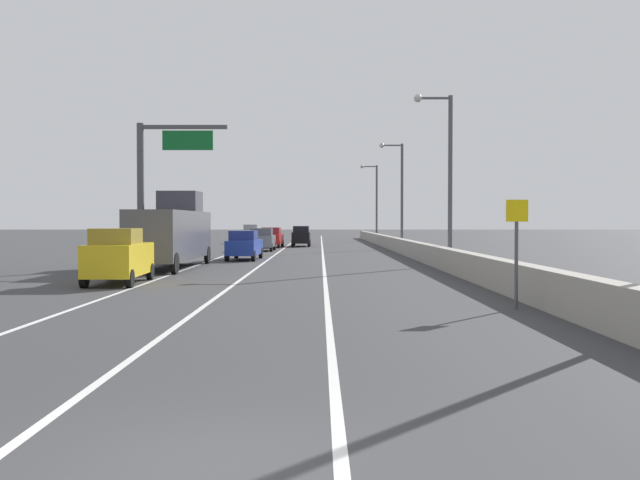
{
  "coord_description": "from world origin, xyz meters",
  "views": [
    {
      "loc": [
        1.29,
        -6.87,
        2.38
      ],
      "look_at": [
        1.07,
        47.51,
        1.03
      ],
      "focal_mm": 40.16,
      "sensor_mm": 36.0,
      "label": 1
    }
  ],
  "objects_px": {
    "lamp_post_right_near": "(640,78)",
    "car_blue_4": "(247,245)",
    "car_black_1": "(304,236)",
    "speed_advisory_sign": "(520,245)",
    "car_gray_0": "(265,240)",
    "lamp_post_right_third": "(402,188)",
    "box_truck": "(175,232)",
    "lamp_post_right_fourth": "(377,197)",
    "car_yellow_2": "(122,256)",
    "lamp_post_right_second": "(448,167)",
    "car_red_5": "(275,237)",
    "overhead_sign_gantry": "(158,177)",
    "car_silver_3": "(254,234)"
  },
  "relations": [
    {
      "from": "speed_advisory_sign",
      "to": "lamp_post_right_near",
      "type": "relative_size",
      "value": 0.32
    },
    {
      "from": "lamp_post_right_third",
      "to": "car_red_5",
      "type": "xyz_separation_m",
      "value": [
        -11.56,
        3.69,
        -4.5
      ]
    },
    {
      "from": "lamp_post_right_second",
      "to": "car_red_5",
      "type": "relative_size",
      "value": 2.07
    },
    {
      "from": "car_black_1",
      "to": "car_blue_4",
      "type": "height_order",
      "value": "car_black_1"
    },
    {
      "from": "lamp_post_right_fourth",
      "to": "car_silver_3",
      "type": "distance_m",
      "value": 16.45
    },
    {
      "from": "lamp_post_right_third",
      "to": "overhead_sign_gantry",
      "type": "bearing_deg",
      "value": -120.41
    },
    {
      "from": "lamp_post_right_third",
      "to": "car_black_1",
      "type": "xyz_separation_m",
      "value": [
        -8.86,
        6.78,
        -4.45
      ]
    },
    {
      "from": "car_yellow_2",
      "to": "car_blue_4",
      "type": "distance_m",
      "value": 17.77
    },
    {
      "from": "lamp_post_right_second",
      "to": "car_black_1",
      "type": "height_order",
      "value": "lamp_post_right_second"
    },
    {
      "from": "lamp_post_right_second",
      "to": "lamp_post_right_fourth",
      "type": "height_order",
      "value": "same"
    },
    {
      "from": "car_blue_4",
      "to": "car_black_1",
      "type": "bearing_deg",
      "value": 83.34
    },
    {
      "from": "car_gray_0",
      "to": "car_silver_3",
      "type": "bearing_deg",
      "value": 97.88
    },
    {
      "from": "lamp_post_right_third",
      "to": "car_gray_0",
      "type": "xyz_separation_m",
      "value": [
        -11.8,
        -4.26,
        -4.5
      ]
    },
    {
      "from": "car_silver_3",
      "to": "car_blue_4",
      "type": "height_order",
      "value": "car_silver_3"
    },
    {
      "from": "car_gray_0",
      "to": "lamp_post_right_fourth",
      "type": "bearing_deg",
      "value": 67.98
    },
    {
      "from": "lamp_post_right_third",
      "to": "box_truck",
      "type": "distance_m",
      "value": 30.47
    },
    {
      "from": "car_yellow_2",
      "to": "car_blue_4",
      "type": "bearing_deg",
      "value": 80.26
    },
    {
      "from": "car_yellow_2",
      "to": "car_blue_4",
      "type": "xyz_separation_m",
      "value": [
        3.01,
        17.52,
        -0.14
      ]
    },
    {
      "from": "speed_advisory_sign",
      "to": "lamp_post_right_third",
      "type": "height_order",
      "value": "lamp_post_right_third"
    },
    {
      "from": "lamp_post_right_second",
      "to": "lamp_post_right_third",
      "type": "xyz_separation_m",
      "value": [
        0.11,
        24.09,
        0.0
      ]
    },
    {
      "from": "car_black_1",
      "to": "car_red_5",
      "type": "bearing_deg",
      "value": -131.23
    },
    {
      "from": "lamp_post_right_near",
      "to": "car_blue_4",
      "type": "bearing_deg",
      "value": 111.18
    },
    {
      "from": "lamp_post_right_near",
      "to": "car_red_5",
      "type": "distance_m",
      "value": 53.28
    },
    {
      "from": "speed_advisory_sign",
      "to": "car_gray_0",
      "type": "height_order",
      "value": "speed_advisory_sign"
    },
    {
      "from": "overhead_sign_gantry",
      "to": "car_gray_0",
      "type": "distance_m",
      "value": 22.88
    },
    {
      "from": "car_yellow_2",
      "to": "lamp_post_right_near",
      "type": "bearing_deg",
      "value": -40.17
    },
    {
      "from": "car_yellow_2",
      "to": "box_truck",
      "type": "height_order",
      "value": "box_truck"
    },
    {
      "from": "overhead_sign_gantry",
      "to": "car_blue_4",
      "type": "distance_m",
      "value": 9.73
    },
    {
      "from": "car_gray_0",
      "to": "box_truck",
      "type": "relative_size",
      "value": 0.44
    },
    {
      "from": "lamp_post_right_fourth",
      "to": "car_gray_0",
      "type": "height_order",
      "value": "lamp_post_right_fourth"
    },
    {
      "from": "car_silver_3",
      "to": "car_blue_4",
      "type": "bearing_deg",
      "value": -85.17
    },
    {
      "from": "lamp_post_right_near",
      "to": "lamp_post_right_fourth",
      "type": "height_order",
      "value": "same"
    },
    {
      "from": "lamp_post_right_second",
      "to": "car_red_5",
      "type": "bearing_deg",
      "value": 112.42
    },
    {
      "from": "car_gray_0",
      "to": "car_blue_4",
      "type": "bearing_deg",
      "value": -89.96
    },
    {
      "from": "lamp_post_right_near",
      "to": "car_blue_4",
      "type": "height_order",
      "value": "lamp_post_right_near"
    },
    {
      "from": "speed_advisory_sign",
      "to": "car_silver_3",
      "type": "bearing_deg",
      "value": 102.11
    },
    {
      "from": "lamp_post_right_second",
      "to": "car_blue_4",
      "type": "relative_size",
      "value": 1.97
    },
    {
      "from": "overhead_sign_gantry",
      "to": "car_silver_3",
      "type": "xyz_separation_m",
      "value": [
        0.72,
        44.2,
        -3.68
      ]
    },
    {
      "from": "car_gray_0",
      "to": "car_black_1",
      "type": "distance_m",
      "value": 11.42
    },
    {
      "from": "lamp_post_right_near",
      "to": "speed_advisory_sign",
      "type": "bearing_deg",
      "value": 108.0
    },
    {
      "from": "lamp_post_right_near",
      "to": "car_red_5",
      "type": "relative_size",
      "value": 2.07
    },
    {
      "from": "speed_advisory_sign",
      "to": "car_blue_4",
      "type": "height_order",
      "value": "speed_advisory_sign"
    },
    {
      "from": "car_blue_4",
      "to": "box_truck",
      "type": "height_order",
      "value": "box_truck"
    },
    {
      "from": "car_gray_0",
      "to": "overhead_sign_gantry",
      "type": "bearing_deg",
      "value": -99.58
    },
    {
      "from": "car_blue_4",
      "to": "car_yellow_2",
      "type": "bearing_deg",
      "value": -99.74
    },
    {
      "from": "car_blue_4",
      "to": "speed_advisory_sign",
      "type": "bearing_deg",
      "value": -68.3
    },
    {
      "from": "car_yellow_2",
      "to": "car_red_5",
      "type": "height_order",
      "value": "car_yellow_2"
    },
    {
      "from": "car_yellow_2",
      "to": "car_red_5",
      "type": "xyz_separation_m",
      "value": [
        3.24,
        39.58,
        -0.12
      ]
    },
    {
      "from": "speed_advisory_sign",
      "to": "lamp_post_right_second",
      "type": "distance_m",
      "value": 20.25
    },
    {
      "from": "lamp_post_right_near",
      "to": "car_black_1",
      "type": "height_order",
      "value": "lamp_post_right_near"
    }
  ]
}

